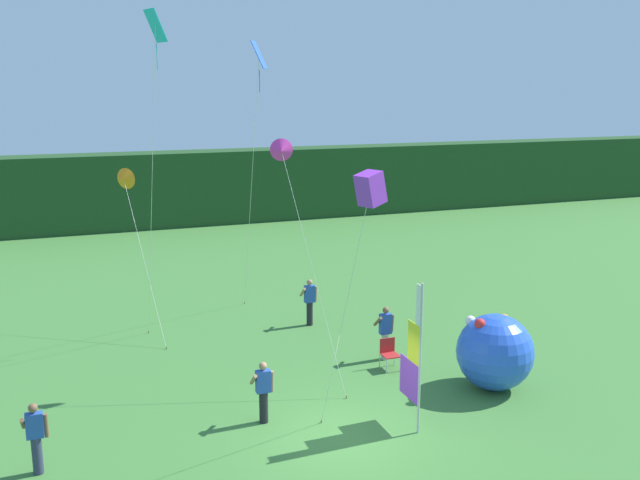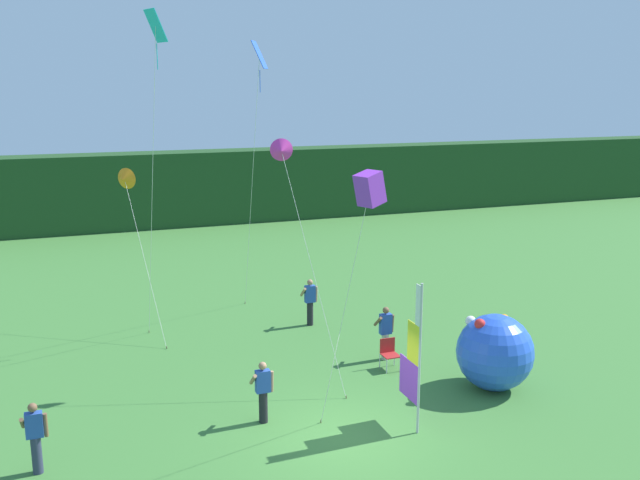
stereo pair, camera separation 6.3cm
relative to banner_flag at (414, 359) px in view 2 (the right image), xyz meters
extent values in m
plane|color=#3D7533|center=(-1.77, 0.13, -1.80)|extent=(120.00, 120.00, 0.00)
cube|color=#1E421E|center=(-1.77, 27.96, 0.38)|extent=(80.00, 2.40, 4.36)
cylinder|color=#B7B7BC|center=(0.00, -0.29, 0.08)|extent=(0.06, 0.06, 3.76)
cube|color=purple|center=(0.00, 0.22, -0.62)|extent=(0.02, 0.97, 1.00)
cube|color=yellow|center=(0.00, 0.04, 0.38)|extent=(0.02, 0.60, 1.00)
cube|color=white|center=(0.00, -0.15, 1.38)|extent=(0.02, 0.23, 1.00)
cylinder|color=#B7B2A3|center=(1.28, 4.26, -1.39)|extent=(0.22, 0.22, 0.82)
cube|color=#284CA8|center=(1.28, 4.26, -0.66)|extent=(0.36, 0.20, 0.63)
sphere|color=brown|center=(1.28, 4.26, -0.23)|extent=(0.20, 0.20, 0.20)
cylinder|color=brown|center=(1.05, 4.32, -0.58)|extent=(0.09, 0.48, 0.42)
cylinder|color=brown|center=(1.51, 4.26, -0.67)|extent=(0.09, 0.14, 0.56)
cylinder|color=#2D334C|center=(-8.59, 0.94, -1.38)|extent=(0.22, 0.22, 0.85)
cube|color=#284CA8|center=(-8.59, 0.94, -0.67)|extent=(0.36, 0.20, 0.56)
sphere|color=brown|center=(-8.59, 0.94, -0.27)|extent=(0.20, 0.20, 0.20)
cylinder|color=brown|center=(-8.82, 1.00, -0.62)|extent=(0.09, 0.48, 0.42)
cylinder|color=brown|center=(-8.36, 0.95, -0.72)|extent=(0.09, 0.14, 0.56)
cylinder|color=black|center=(0.18, 8.03, -1.38)|extent=(0.22, 0.22, 0.84)
cube|color=#284CA8|center=(0.18, 8.03, -0.67)|extent=(0.36, 0.20, 0.60)
sphere|color=#A37556|center=(0.18, 8.03, -0.25)|extent=(0.20, 0.20, 0.20)
cylinder|color=#A37556|center=(-0.05, 8.09, -0.60)|extent=(0.09, 0.48, 0.42)
cylinder|color=#A37556|center=(0.41, 8.04, -0.69)|extent=(0.09, 0.14, 0.56)
cylinder|color=black|center=(-3.35, 1.53, -1.40)|extent=(0.22, 0.22, 0.81)
cube|color=#284CA8|center=(-3.35, 1.53, -0.71)|extent=(0.36, 0.20, 0.57)
sphere|color=#A37556|center=(-3.35, 1.53, -0.31)|extent=(0.20, 0.20, 0.20)
cylinder|color=#A37556|center=(-3.58, 1.59, -0.65)|extent=(0.09, 0.48, 0.42)
cylinder|color=#A37556|center=(-3.12, 1.54, -0.75)|extent=(0.09, 0.14, 0.56)
sphere|color=blue|center=(3.19, 1.28, -0.74)|extent=(2.12, 2.12, 2.12)
sphere|color=orange|center=(3.78, 1.79, -0.02)|extent=(0.30, 0.30, 0.30)
sphere|color=red|center=(2.63, 1.23, 0.16)|extent=(0.30, 0.30, 0.30)
sphere|color=white|center=(2.74, 1.86, 0.02)|extent=(0.30, 0.30, 0.30)
cylinder|color=#BCBCC1|center=(0.86, 3.24, -1.59)|extent=(0.03, 0.03, 0.42)
cylinder|color=#BCBCC1|center=(1.34, 3.24, -1.59)|extent=(0.03, 0.03, 0.42)
cylinder|color=#BCBCC1|center=(0.86, 3.72, -1.59)|extent=(0.03, 0.03, 0.42)
cylinder|color=#BCBCC1|center=(1.34, 3.72, -1.59)|extent=(0.03, 0.03, 0.42)
cube|color=#B22323|center=(1.10, 3.48, -1.37)|extent=(0.48, 0.48, 0.03)
cube|color=#B22323|center=(1.10, 3.72, -1.13)|extent=(0.48, 0.03, 0.44)
cylinder|color=brown|center=(-1.35, 11.24, -1.76)|extent=(0.03, 0.03, 0.08)
cylinder|color=silver|center=(-1.36, 9.82, 2.79)|extent=(0.05, 2.85, 9.18)
cube|color=blue|center=(-1.38, 8.40, 7.37)|extent=(0.68, 0.80, 0.88)
cylinder|color=blue|center=(-1.38, 8.40, 6.55)|extent=(0.02, 0.02, 0.70)
cylinder|color=brown|center=(-5.22, 9.18, -1.76)|extent=(0.03, 0.03, 0.08)
cylinder|color=silver|center=(-5.06, 7.71, 3.11)|extent=(0.33, 2.94, 9.82)
cube|color=#23B2C6|center=(-4.90, 6.25, 8.02)|extent=(0.57, 0.76, 0.88)
cylinder|color=#23B2C6|center=(-4.90, 6.25, 7.20)|extent=(0.02, 0.02, 0.70)
cylinder|color=brown|center=(-0.89, 2.08, -1.76)|extent=(0.03, 0.03, 0.08)
cylinder|color=silver|center=(-1.39, 3.29, 1.43)|extent=(1.01, 2.45, 6.47)
cone|color=#DB33A8|center=(-1.88, 4.51, 4.66)|extent=(0.69, 0.46, 0.66)
cylinder|color=brown|center=(-2.02, 0.99, -1.76)|extent=(0.03, 0.03, 0.08)
cylinder|color=silver|center=(-1.72, 0.29, 1.23)|extent=(0.62, 1.43, 6.06)
cube|color=purple|center=(-1.41, -0.42, 4.25)|extent=(0.74, 0.66, 0.79)
cylinder|color=brown|center=(-4.88, 7.43, -1.76)|extent=(0.03, 0.03, 0.08)
cylinder|color=silver|center=(-5.22, 9.40, 0.70)|extent=(0.69, 3.95, 5.00)
cone|color=orange|center=(-5.55, 11.37, 3.19)|extent=(0.76, 0.73, 0.76)
camera|label=1|loc=(-7.71, -14.26, 6.45)|focal=39.84mm
camera|label=2|loc=(-7.66, -14.28, 6.45)|focal=39.84mm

